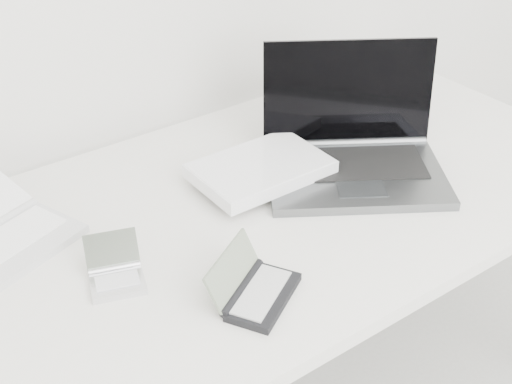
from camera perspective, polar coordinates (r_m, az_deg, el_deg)
desk at (r=1.50m, az=0.03°, el=-2.37°), size 1.60×0.80×0.73m
laptop_large at (r=1.55m, az=5.35°, el=2.80°), size 0.56×0.45×0.26m
netbook_open_white at (r=1.44m, az=-19.60°, el=-3.08°), size 0.30×0.34×0.06m
pda_silver at (r=1.29m, az=-11.15°, el=-6.44°), size 0.13×0.14×0.07m
palmtop_charcoal at (r=1.23m, az=-0.12°, el=-7.84°), size 0.19×0.18×0.08m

